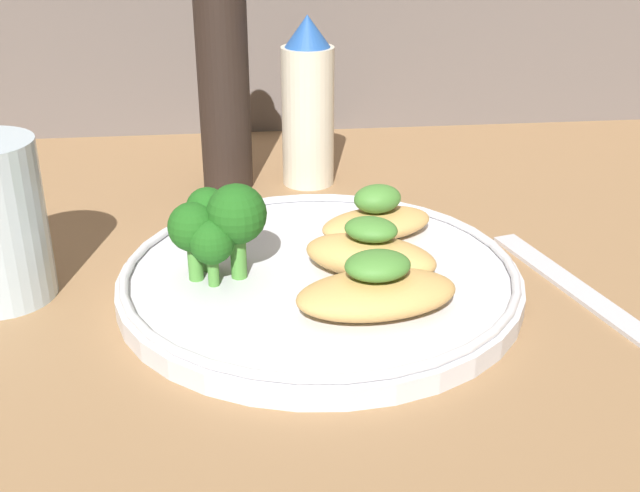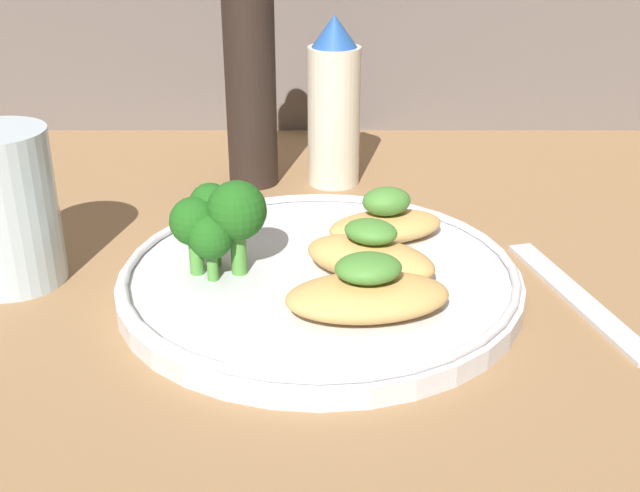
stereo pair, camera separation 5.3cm
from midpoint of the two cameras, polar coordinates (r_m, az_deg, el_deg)
The scene contains 9 objects.
ground_plane at distance 55.08cm, azimuth -2.78°, elevation -3.74°, with size 180.00×180.00×1.00cm, color #936D47.
plate at distance 54.37cm, azimuth -2.81°, elevation -2.36°, with size 27.24×27.24×2.00cm.
grilled_meat_front at distance 48.88cm, azimuth 0.96°, elevation -3.23°, with size 10.69×6.58×3.94cm.
grilled_meat_middle at distance 53.32cm, azimuth 0.75°, elevation -0.59°, with size 10.14×8.20×4.01cm.
grilled_meat_back at distance 58.95cm, azimuth 1.49°, elevation 1.91°, with size 9.42×6.60×4.01cm.
broccoli_bunch at distance 52.91cm, azimuth -10.22°, elevation 1.63°, with size 6.47×5.19×6.55cm.
sauce_bottle at distance 71.95cm, azimuth -3.02°, elevation 9.91°, with size 4.67×4.67×15.08cm.
pepper_grinder at distance 71.46cm, azimuth -9.03°, elevation 11.08°, with size 4.48×4.48×19.73cm.
fork at distance 57.20cm, azimuth 14.79°, elevation -2.55°, with size 5.83×16.51×0.60cm.
Camera 1 is at (-5.25, -48.03, 26.08)cm, focal length 45.00 mm.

